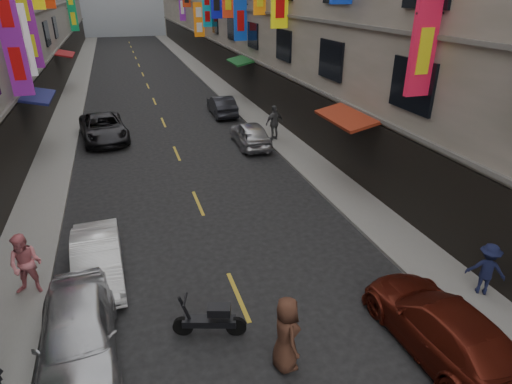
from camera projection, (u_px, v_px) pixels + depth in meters
sidewalk_left at (75, 90)px, 36.02m from camera, size 2.00×90.00×0.12m
sidewalk_right at (214, 81)px, 39.30m from camera, size 2.00×90.00×0.12m
street_awnings at (143, 89)px, 22.28m from camera, size 13.99×35.20×0.41m
lane_markings at (151, 93)px, 35.10m from camera, size 0.12×80.20×0.01m
scooter_crossing at (211, 320)px, 10.36m from camera, size 1.75×0.76×1.14m
scooter_far_right at (247, 143)px, 22.39m from camera, size 0.76×1.75×1.14m
car_left_near at (78, 333)px, 9.59m from camera, size 1.87×4.30×1.44m
car_left_mid at (97, 259)px, 12.38m from camera, size 1.47×3.87×1.26m
car_left_far at (103, 128)px, 23.90m from camera, size 2.90×5.28×1.40m
car_right_near at (443, 327)px, 9.84m from camera, size 2.00×4.63×1.33m
car_right_mid at (250, 134)px, 23.01m from camera, size 1.70×3.99×1.34m
car_right_far at (222, 106)px, 28.68m from camera, size 1.45×3.98×1.30m
pedestrian_lfar at (26, 265)px, 11.46m from camera, size 0.99×0.79×1.80m
pedestrian_rnear at (487, 269)px, 11.51m from camera, size 1.09×1.02×1.53m
pedestrian_rfar at (274, 123)px, 23.46m from camera, size 1.26×0.93×1.92m
pedestrian_crossing at (286, 334)px, 9.29m from camera, size 0.62×0.90×1.85m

